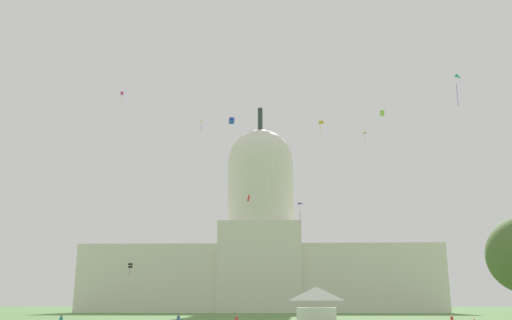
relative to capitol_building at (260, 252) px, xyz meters
The scene contains 12 objects.
capitol_building is the anchor object (origin of this frame).
event_tent 106.90m from the capitol_building, 83.27° to the right, with size 6.90×5.00×5.91m.
kite_red_mid 103.88m from the capitol_building, 89.26° to the right, with size 0.49×0.75×1.02m.
kite_lime_mid 112.70m from the capitol_building, 77.77° to the right, with size 0.84×0.14×1.05m.
kite_magenta_high 81.99m from the capitol_building, 116.45° to the right, with size 0.67×0.66×2.89m.
kite_blue_mid 121.14m from the capitol_building, 90.12° to the right, with size 0.88×0.91×0.86m.
kite_yellow_high 58.26m from the capitol_building, 108.75° to the right, with size 0.80×1.02×3.07m.
kite_gold_high 82.71m from the capitol_building, 78.26° to the right, with size 1.17×0.35×3.43m.
kite_black_low 93.65m from the capitol_building, 103.69° to the right, with size 1.00×1.00×2.46m.
kite_violet_mid 91.77m from the capitol_building, 83.67° to the right, with size 1.49×1.59×3.34m.
kite_orange_high 61.56m from the capitol_building, 54.32° to the right, with size 1.28×1.40×4.13m.
kite_turquoise_mid 126.27m from the capitol_building, 75.27° to the right, with size 1.41×1.65×4.32m.
Camera 1 is at (5.02, -25.63, 3.49)m, focal length 38.12 mm.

